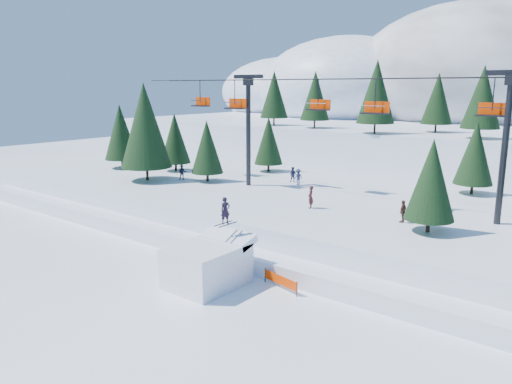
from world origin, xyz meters
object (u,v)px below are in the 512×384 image
Objects in this scene: chairlift at (353,117)px; banner_far at (418,303)px; banner_near at (280,280)px; jump_kicker at (208,264)px.

chairlift is 17.90m from banner_far.
banner_near is at bearing -78.44° from chairlift.
jump_kicker is 0.11× the size of chairlift.
chairlift is 16.43m from banner_near.
jump_kicker reaches higher than banner_far.
jump_kicker is 1.85× the size of banner_near.
banner_far is (7.55, 1.91, 0.00)m from banner_near.
jump_kicker is at bearing -93.69° from chairlift.
chairlift reaches higher than banner_far.
banner_near is at bearing 29.28° from jump_kicker.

